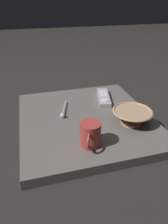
# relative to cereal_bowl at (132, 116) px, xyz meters

# --- Properties ---
(ground_plane) EXTENTS (6.00, 6.00, 0.00)m
(ground_plane) POSITION_rel_cereal_bowl_xyz_m (0.17, -0.10, -0.07)
(ground_plane) COLOR black
(table) EXTENTS (0.57, 0.61, 0.04)m
(table) POSITION_rel_cereal_bowl_xyz_m (0.17, -0.10, -0.05)
(table) COLOR #5B5651
(table) RESTS_ON ground
(cereal_bowl) EXTENTS (0.17, 0.17, 0.06)m
(cereal_bowl) POSITION_rel_cereal_bowl_xyz_m (0.00, 0.00, 0.00)
(cereal_bowl) COLOR tan
(cereal_bowl) RESTS_ON table
(coffee_mug) EXTENTS (0.07, 0.10, 0.09)m
(coffee_mug) POSITION_rel_cereal_bowl_xyz_m (0.21, 0.09, 0.01)
(coffee_mug) COLOR #A53833
(coffee_mug) RESTS_ON table
(teaspoon) EXTENTS (0.05, 0.14, 0.02)m
(teaspoon) POSITION_rel_cereal_bowl_xyz_m (0.26, -0.14, -0.02)
(teaspoon) COLOR silver
(teaspoon) RESTS_ON table
(tv_remote_near) EXTENTS (0.10, 0.20, 0.03)m
(tv_remote_near) POSITION_rel_cereal_bowl_xyz_m (0.04, -0.24, -0.02)
(tv_remote_near) COLOR #9E9EA3
(tv_remote_near) RESTS_ON table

